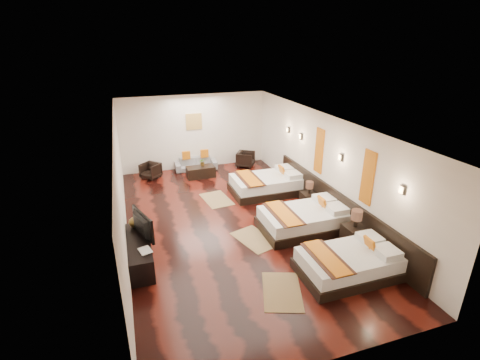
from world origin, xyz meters
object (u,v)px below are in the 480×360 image
object	(u,v)px
nightstand_a	(354,234)
table_plant	(203,162)
bed_mid	(304,219)
sofa	(196,164)
bed_far	(267,184)
tv	(139,225)
coffee_table	(201,172)
book	(140,252)
armchair_left	(151,171)
bed_near	(349,263)
figurine	(136,220)
armchair_right	(246,159)
nightstand_b	(309,198)
tv_console	(140,252)

from	to	relation	value
nightstand_a	table_plant	distance (m)	6.23
bed_mid	nightstand_a	xyz separation A→B (m)	(0.75, -1.11, 0.05)
sofa	bed_far	bearing A→B (deg)	-56.24
tv	coffee_table	size ratio (longest dim) A/B	1.02
book	coffee_table	bearing A→B (deg)	64.89
armchair_left	coffee_table	bearing A→B (deg)	29.92
bed_mid	armchair_left	world-z (taller)	bed_mid
bed_near	sofa	xyz separation A→B (m)	(-1.76, 7.40, -0.04)
bed_mid	book	xyz separation A→B (m)	(-4.20, -0.65, 0.27)
figurine	sofa	size ratio (longest dim) A/B	0.22
nightstand_a	figurine	distance (m)	5.22
book	armchair_left	world-z (taller)	book
bed_near	figurine	distance (m)	4.92
bed_far	armchair_right	distance (m)	2.61
nightstand_a	sofa	xyz separation A→B (m)	(-2.50, 6.50, -0.11)
bed_far	armchair_right	bearing A→B (deg)	86.25
tv	figurine	bearing A→B (deg)	-13.61
bed_far	table_plant	xyz separation A→B (m)	(-1.66, 2.10, 0.24)
bed_far	bed_near	bearing A→B (deg)	-90.03
bed_far	book	size ratio (longest dim) A/B	7.15
bed_near	bed_far	xyz separation A→B (m)	(0.00, 4.54, 0.02)
nightstand_b	figurine	world-z (taller)	figurine
bed_far	tv	distance (m)	4.88
armchair_right	coffee_table	size ratio (longest dim) A/B	0.65
nightstand_a	tv_console	distance (m)	5.04
coffee_table	bed_near	bearing A→B (deg)	-75.01
armchair_left	table_plant	size ratio (longest dim) A/B	2.22
bed_near	coffee_table	distance (m)	6.79
bed_near	nightstand_a	size ratio (longest dim) A/B	2.14
nightstand_a	tv	distance (m)	5.05
sofa	armchair_right	distance (m)	1.95
nightstand_b	tv_console	world-z (taller)	nightstand_b
nightstand_b	figurine	size ratio (longest dim) A/B	2.38
sofa	bed_near	bearing A→B (deg)	-74.46
bed_far	nightstand_b	xyz separation A→B (m)	(0.75, -1.40, -0.01)
bed_near	nightstand_a	bearing A→B (deg)	50.05
coffee_table	table_plant	size ratio (longest dim) A/B	3.66
armchair_left	coffee_table	size ratio (longest dim) A/B	0.61
figurine	nightstand_b	bearing A→B (deg)	7.08
nightstand_b	armchair_left	bearing A→B (deg)	137.17
tv_console	bed_mid	bearing A→B (deg)	2.22
tv	sofa	size ratio (longest dim) A/B	0.64
armchair_left	sofa	bearing A→B (deg)	57.24
nightstand_a	armchair_left	size ratio (longest dim) A/B	1.60
nightstand_b	tv	world-z (taller)	tv
tv	table_plant	size ratio (longest dim) A/B	3.72
table_plant	armchair_right	bearing A→B (deg)	15.50
tv	book	size ratio (longest dim) A/B	3.21
bed_far	coffee_table	xyz separation A→B (m)	(-1.76, 2.02, -0.10)
bed_near	bed_mid	xyz separation A→B (m)	(0.00, 2.01, 0.02)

